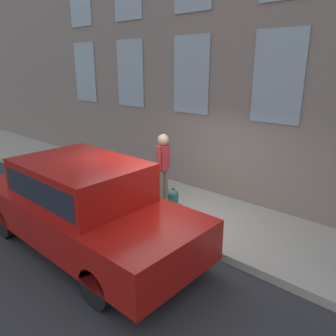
% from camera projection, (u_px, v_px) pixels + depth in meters
% --- Properties ---
extents(ground_plane, '(80.00, 80.00, 0.00)m').
position_uv_depth(ground_plane, '(162.00, 235.00, 7.03)').
color(ground_plane, '#2D2D30').
extents(sidewalk, '(2.44, 60.00, 0.16)m').
position_uv_depth(sidewalk, '(196.00, 213.00, 7.88)').
color(sidewalk, '#A8A093').
rests_on(sidewalk, ground_plane).
extents(building_facade, '(0.33, 40.00, 9.05)m').
position_uv_depth(building_facade, '(237.00, 18.00, 7.52)').
color(building_facade, gray).
rests_on(building_facade, ground_plane).
extents(fire_hydrant, '(0.33, 0.45, 0.68)m').
position_uv_depth(fire_hydrant, '(173.00, 203.00, 7.40)').
color(fire_hydrant, '#2D7260').
rests_on(fire_hydrant, sidewalk).
extents(person, '(0.42, 0.28, 1.75)m').
position_uv_depth(person, '(163.00, 162.00, 8.03)').
color(person, '#726651').
rests_on(person, sidewalk).
extents(parked_car_red_near, '(1.98, 5.12, 1.78)m').
position_uv_depth(parked_car_red_near, '(83.00, 202.00, 6.32)').
color(parked_car_red_near, black).
rests_on(parked_car_red_near, ground_plane).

